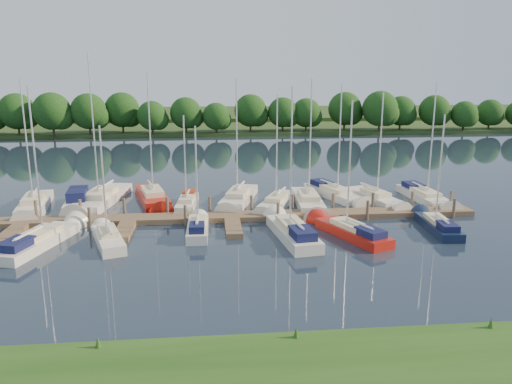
{
  "coord_description": "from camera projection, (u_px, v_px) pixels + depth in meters",
  "views": [
    {
      "loc": [
        -1.7,
        -30.53,
        11.6
      ],
      "look_at": [
        1.99,
        8.0,
        2.2
      ],
      "focal_mm": 35.0,
      "sensor_mm": 36.0,
      "label": 1
    }
  ],
  "objects": [
    {
      "name": "sailboat_n_0",
      "position": [
        34.0,
        206.0,
        42.83
      ],
      "size": [
        3.29,
        9.04,
        11.44
      ],
      "rotation": [
        0.0,
        0.0,
        3.3
      ],
      "color": "silver",
      "rests_on": "ground"
    },
    {
      "name": "motorboat",
      "position": [
        78.0,
        203.0,
        43.48
      ],
      "size": [
        2.62,
        6.84,
        2.02
      ],
      "rotation": [
        0.0,
        0.0,
        3.26
      ],
      "color": "silver",
      "rests_on": "ground"
    },
    {
      "name": "sailboat_s_0",
      "position": [
        40.0,
        241.0,
        34.01
      ],
      "size": [
        4.12,
        8.76,
        11.05
      ],
      "rotation": [
        0.0,
        0.0,
        -0.29
      ],
      "color": "silver",
      "rests_on": "ground"
    },
    {
      "name": "sailboat_s_5",
      "position": [
        437.0,
        226.0,
        37.39
      ],
      "size": [
        2.08,
        6.99,
        8.91
      ],
      "rotation": [
        0.0,
        0.0,
        -0.07
      ],
      "color": "#101C37",
      "rests_on": "ground"
    },
    {
      "name": "sailboat_s_1",
      "position": [
        108.0,
        240.0,
        34.4
      ],
      "size": [
        3.21,
        6.47,
        8.55
      ],
      "rotation": [
        0.0,
        0.0,
        0.33
      ],
      "color": "silver",
      "rests_on": "ground"
    },
    {
      "name": "sailboat_n_9",
      "position": [
        375.0,
        200.0,
        45.15
      ],
      "size": [
        3.56,
        8.04,
        10.27
      ],
      "rotation": [
        0.0,
        0.0,
        3.4
      ],
      "color": "silver",
      "rests_on": "ground"
    },
    {
      "name": "sailboat_n_10",
      "position": [
        425.0,
        197.0,
        45.87
      ],
      "size": [
        2.54,
        8.78,
        11.0
      ],
      "rotation": [
        0.0,
        0.0,
        3.2
      ],
      "color": "silver",
      "rests_on": "ground"
    },
    {
      "name": "sailboat_s_3",
      "position": [
        292.0,
        233.0,
        35.65
      ],
      "size": [
        3.03,
        8.7,
        11.08
      ],
      "rotation": [
        0.0,
        0.0,
        0.14
      ],
      "color": "silver",
      "rests_on": "ground"
    },
    {
      "name": "sailboat_n_5",
      "position": [
        238.0,
        200.0,
        45.17
      ],
      "size": [
        4.09,
        9.06,
        11.49
      ],
      "rotation": [
        0.0,
        0.0,
        2.87
      ],
      "color": "silver",
      "rests_on": "ground"
    },
    {
      "name": "treeline",
      "position": [
        234.0,
        113.0,
        92.13
      ],
      "size": [
        145.84,
        9.17,
        8.07
      ],
      "color": "#38281C",
      "rests_on": "ground"
    },
    {
      "name": "far_shore",
      "position": [
        216.0,
        126.0,
        104.9
      ],
      "size": [
        180.0,
        30.0,
        0.6
      ],
      "primitive_type": "cube",
      "color": "#253D17",
      "rests_on": "ground"
    },
    {
      "name": "sailboat_s_2",
      "position": [
        198.0,
        229.0,
        36.61
      ],
      "size": [
        1.56,
        6.23,
        8.21
      ],
      "rotation": [
        0.0,
        0.0,
        -0.02
      ],
      "color": "silver",
      "rests_on": "ground"
    },
    {
      "name": "sailboat_n_3",
      "position": [
        153.0,
        199.0,
        45.37
      ],
      "size": [
        4.1,
        9.39,
        11.9
      ],
      "rotation": [
        0.0,
        0.0,
        3.39
      ],
      "color": "#A6180F",
      "rests_on": "ground"
    },
    {
      "name": "distant_hill",
      "position": [
        214.0,
        114.0,
        128.99
      ],
      "size": [
        220.0,
        40.0,
        1.4
      ],
      "primitive_type": "cube",
      "color": "#324B20",
      "rests_on": "ground"
    },
    {
      "name": "sailboat_n_6",
      "position": [
        277.0,
        204.0,
        43.73
      ],
      "size": [
        4.58,
        7.7,
        10.06
      ],
      "rotation": [
        0.0,
        0.0,
        2.71
      ],
      "color": "silver",
      "rests_on": "ground"
    },
    {
      "name": "sailboat_n_4",
      "position": [
        187.0,
        204.0,
        43.56
      ],
      "size": [
        1.95,
        6.5,
        8.37
      ],
      "rotation": [
        0.0,
        0.0,
        3.06
      ],
      "color": "silver",
      "rests_on": "ground"
    },
    {
      "name": "sailboat_n_2",
      "position": [
        100.0,
        201.0,
        44.68
      ],
      "size": [
        4.05,
        10.88,
        13.58
      ],
      "rotation": [
        0.0,
        0.0,
        2.97
      ],
      "color": "silver",
      "rests_on": "ground"
    },
    {
      "name": "mooring_pilings",
      "position": [
        231.0,
        210.0,
        40.44
      ],
      "size": [
        38.24,
        2.84,
        2.0
      ],
      "color": "#473D33",
      "rests_on": "ground"
    },
    {
      "name": "dock",
      "position": [
        232.0,
        219.0,
        39.45
      ],
      "size": [
        40.0,
        6.0,
        0.4
      ],
      "color": "brown",
      "rests_on": "ground"
    },
    {
      "name": "sailboat_n_8",
      "position": [
        335.0,
        194.0,
        46.99
      ],
      "size": [
        4.37,
        8.56,
        10.86
      ],
      "rotation": [
        0.0,
        0.0,
        3.49
      ],
      "color": "silver",
      "rests_on": "ground"
    },
    {
      "name": "sailboat_s_4",
      "position": [
        350.0,
        232.0,
        35.96
      ],
      "size": [
        4.35,
        7.78,
        10.05
      ],
      "rotation": [
        0.0,
        0.0,
        0.4
      ],
      "color": "#A6180F",
      "rests_on": "ground"
    },
    {
      "name": "sailboat_n_7",
      "position": [
        308.0,
        203.0,
        43.93
      ],
      "size": [
        2.53,
        8.98,
        11.46
      ],
      "rotation": [
        0.0,
        0.0,
        3.09
      ],
      "color": "silver",
      "rests_on": "ground"
    },
    {
      "name": "ground",
      "position": [
        237.0,
        254.0,
        32.42
      ],
      "size": [
        260.0,
        260.0,
        0.0
      ],
      "primitive_type": "plane",
      "color": "#192733",
      "rests_on": "ground"
    }
  ]
}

